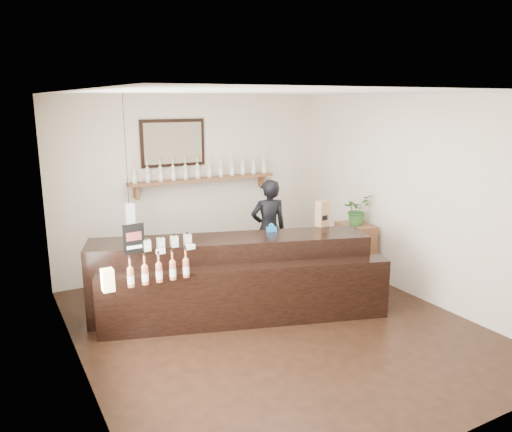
{
  "coord_description": "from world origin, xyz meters",
  "views": [
    {
      "loc": [
        -2.95,
        -4.85,
        2.72
      ],
      "look_at": [
        0.12,
        0.7,
        1.24
      ],
      "focal_mm": 35.0,
      "sensor_mm": 36.0,
      "label": 1
    }
  ],
  "objects": [
    {
      "name": "back_wall_decor",
      "position": [
        -0.15,
        2.37,
        1.76
      ],
      "size": [
        2.66,
        0.96,
        1.69
      ],
      "color": "brown",
      "rests_on": "ground"
    },
    {
      "name": "counter",
      "position": [
        -0.26,
        0.57,
        0.47
      ],
      "size": [
        3.6,
        2.04,
        1.17
      ],
      "color": "black",
      "rests_on": "ground"
    },
    {
      "name": "tape_dispenser",
      "position": [
        0.36,
        0.69,
        1.04
      ],
      "size": [
        0.15,
        0.09,
        0.12
      ],
      "color": "#1761A4",
      "rests_on": "counter"
    },
    {
      "name": "ground",
      "position": [
        0.0,
        0.0,
        0.0
      ],
      "size": [
        5.0,
        5.0,
        0.0
      ],
      "primitive_type": "plane",
      "color": "black",
      "rests_on": "ground"
    },
    {
      "name": "paper_bag",
      "position": [
        1.14,
        0.62,
        1.18
      ],
      "size": [
        0.18,
        0.14,
        0.36
      ],
      "color": "#A0754D",
      "rests_on": "counter"
    },
    {
      "name": "shopkeeper",
      "position": [
        0.81,
        1.55,
        0.88
      ],
      "size": [
        0.71,
        0.53,
        1.76
      ],
      "primitive_type": "imported",
      "rotation": [
        0.0,
        0.0,
        2.96
      ],
      "color": "black",
      "rests_on": "ground"
    },
    {
      "name": "potted_plant",
      "position": [
        2.0,
        0.91,
        1.08
      ],
      "size": [
        0.51,
        0.47,
        0.46
      ],
      "primitive_type": "imported",
      "rotation": [
        0.0,
        0.0,
        0.32
      ],
      "color": "#326829",
      "rests_on": "side_cabinet"
    },
    {
      "name": "promo_sign",
      "position": [
        -1.51,
        0.64,
        1.17
      ],
      "size": [
        0.25,
        0.03,
        0.34
      ],
      "color": "black",
      "rests_on": "counter"
    },
    {
      "name": "side_cabinet",
      "position": [
        2.0,
        0.91,
        0.43
      ],
      "size": [
        0.5,
        0.64,
        0.85
      ],
      "color": "brown",
      "rests_on": "ground"
    },
    {
      "name": "room_shell",
      "position": [
        0.0,
        0.0,
        1.7
      ],
      "size": [
        5.0,
        5.0,
        5.0
      ],
      "color": "beige",
      "rests_on": "ground"
    }
  ]
}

